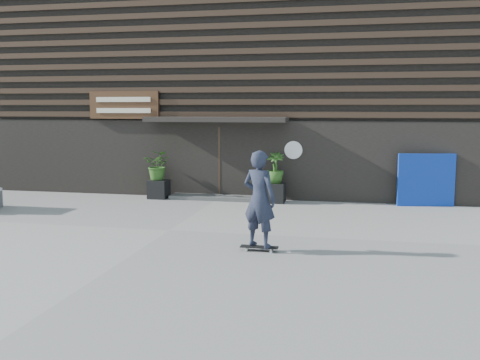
% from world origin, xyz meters
% --- Properties ---
extents(ground, '(80.00, 80.00, 0.00)m').
position_xyz_m(ground, '(0.00, 0.00, 0.00)').
color(ground, gray).
rests_on(ground, ground).
extents(entrance_step, '(3.00, 0.80, 0.12)m').
position_xyz_m(entrance_step, '(0.00, 4.60, 0.06)').
color(entrance_step, '#464543').
rests_on(entrance_step, ground).
extents(planter_pot_left, '(0.60, 0.60, 0.60)m').
position_xyz_m(planter_pot_left, '(-1.90, 4.40, 0.30)').
color(planter_pot_left, black).
rests_on(planter_pot_left, ground).
extents(bamboo_left, '(0.86, 0.75, 0.96)m').
position_xyz_m(bamboo_left, '(-1.90, 4.40, 1.08)').
color(bamboo_left, '#2D591E').
rests_on(bamboo_left, planter_pot_left).
extents(planter_pot_right, '(0.60, 0.60, 0.60)m').
position_xyz_m(planter_pot_right, '(1.90, 4.40, 0.30)').
color(planter_pot_right, black).
rests_on(planter_pot_right, ground).
extents(bamboo_right, '(0.54, 0.54, 0.96)m').
position_xyz_m(bamboo_right, '(1.90, 4.40, 1.08)').
color(bamboo_right, '#2D591E').
rests_on(bamboo_right, planter_pot_right).
extents(blue_tarp, '(1.67, 0.42, 1.57)m').
position_xyz_m(blue_tarp, '(6.38, 4.70, 0.78)').
color(blue_tarp, '#0B2A9A').
rests_on(blue_tarp, ground).
extents(building, '(18.00, 11.00, 8.00)m').
position_xyz_m(building, '(-0.00, 9.96, 3.99)').
color(building, black).
rests_on(building, ground).
extents(skateboarder, '(0.84, 0.70, 2.07)m').
position_xyz_m(skateboarder, '(2.44, -1.44, 1.08)').
color(skateboarder, black).
rests_on(skateboarder, ground).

